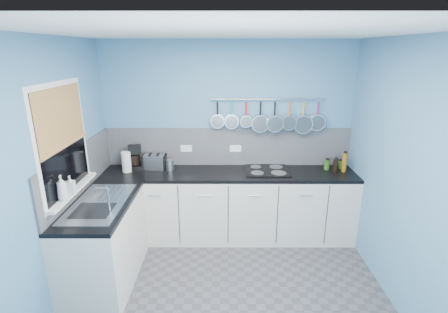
{
  "coord_description": "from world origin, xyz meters",
  "views": [
    {
      "loc": [
        -0.04,
        -2.76,
        2.37
      ],
      "look_at": [
        -0.05,
        0.75,
        1.25
      ],
      "focal_mm": 26.88,
      "sensor_mm": 36.0,
      "label": 1
    }
  ],
  "objects_px": {
    "soap_bottle_a": "(62,188)",
    "toaster": "(154,162)",
    "soap_bottle_b": "(70,184)",
    "canister": "(170,165)",
    "paper_towel": "(126,162)",
    "coffee_maker": "(135,158)",
    "hob": "(267,170)"
  },
  "relations": [
    {
      "from": "coffee_maker",
      "to": "canister",
      "type": "relative_size",
      "value": 2.16
    },
    {
      "from": "paper_towel",
      "to": "canister",
      "type": "height_order",
      "value": "paper_towel"
    },
    {
      "from": "soap_bottle_b",
      "to": "paper_towel",
      "type": "bearing_deg",
      "value": 75.65
    },
    {
      "from": "soap_bottle_a",
      "to": "paper_towel",
      "type": "relative_size",
      "value": 0.92
    },
    {
      "from": "soap_bottle_b",
      "to": "paper_towel",
      "type": "relative_size",
      "value": 0.66
    },
    {
      "from": "soap_bottle_a",
      "to": "toaster",
      "type": "height_order",
      "value": "soap_bottle_a"
    },
    {
      "from": "coffee_maker",
      "to": "toaster",
      "type": "height_order",
      "value": "coffee_maker"
    },
    {
      "from": "soap_bottle_b",
      "to": "canister",
      "type": "relative_size",
      "value": 1.22
    },
    {
      "from": "paper_towel",
      "to": "toaster",
      "type": "distance_m",
      "value": 0.35
    },
    {
      "from": "paper_towel",
      "to": "hob",
      "type": "height_order",
      "value": "paper_towel"
    },
    {
      "from": "hob",
      "to": "paper_towel",
      "type": "bearing_deg",
      "value": -178.71
    },
    {
      "from": "toaster",
      "to": "canister",
      "type": "distance_m",
      "value": 0.22
    },
    {
      "from": "paper_towel",
      "to": "canister",
      "type": "relative_size",
      "value": 1.84
    },
    {
      "from": "coffee_maker",
      "to": "soap_bottle_b",
      "type": "bearing_deg",
      "value": -122.94
    },
    {
      "from": "canister",
      "to": "soap_bottle_b",
      "type": "bearing_deg",
      "value": -127.0
    },
    {
      "from": "soap_bottle_a",
      "to": "soap_bottle_b",
      "type": "xyz_separation_m",
      "value": [
        0.0,
        0.17,
        -0.03
      ]
    },
    {
      "from": "soap_bottle_a",
      "to": "soap_bottle_b",
      "type": "height_order",
      "value": "soap_bottle_a"
    },
    {
      "from": "soap_bottle_b",
      "to": "canister",
      "type": "xyz_separation_m",
      "value": [
        0.79,
        1.05,
        -0.17
      ]
    },
    {
      "from": "paper_towel",
      "to": "hob",
      "type": "xyz_separation_m",
      "value": [
        1.77,
        0.04,
        -0.12
      ]
    },
    {
      "from": "soap_bottle_b",
      "to": "toaster",
      "type": "height_order",
      "value": "soap_bottle_b"
    },
    {
      "from": "toaster",
      "to": "coffee_maker",
      "type": "bearing_deg",
      "value": -166.37
    },
    {
      "from": "soap_bottle_a",
      "to": "soap_bottle_b",
      "type": "distance_m",
      "value": 0.17
    },
    {
      "from": "soap_bottle_a",
      "to": "hob",
      "type": "relative_size",
      "value": 0.44
    },
    {
      "from": "paper_towel",
      "to": "toaster",
      "type": "xyz_separation_m",
      "value": [
        0.33,
        0.12,
        -0.04
      ]
    },
    {
      "from": "soap_bottle_a",
      "to": "canister",
      "type": "height_order",
      "value": "soap_bottle_a"
    },
    {
      "from": "soap_bottle_a",
      "to": "coffee_maker",
      "type": "xyz_separation_m",
      "value": [
        0.34,
        1.26,
        -0.12
      ]
    },
    {
      "from": "canister",
      "to": "toaster",
      "type": "bearing_deg",
      "value": 162.42
    },
    {
      "from": "coffee_maker",
      "to": "hob",
      "type": "xyz_separation_m",
      "value": [
        1.69,
        -0.06,
        -0.15
      ]
    },
    {
      "from": "paper_towel",
      "to": "hob",
      "type": "bearing_deg",
      "value": 1.29
    },
    {
      "from": "paper_towel",
      "to": "canister",
      "type": "xyz_separation_m",
      "value": [
        0.53,
        0.05,
        -0.06
      ]
    },
    {
      "from": "soap_bottle_a",
      "to": "paper_towel",
      "type": "distance_m",
      "value": 1.19
    },
    {
      "from": "soap_bottle_a",
      "to": "canister",
      "type": "distance_m",
      "value": 1.46
    }
  ]
}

